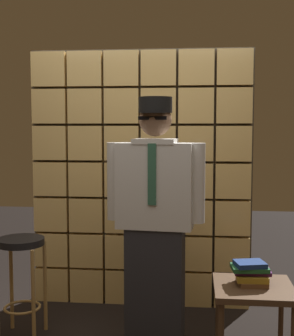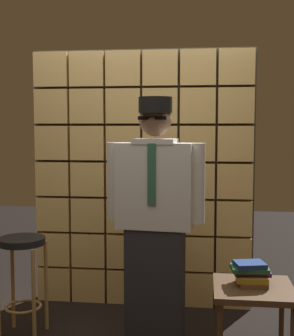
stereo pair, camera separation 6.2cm
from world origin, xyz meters
The scene contains 5 objects.
glass_block_wall centered at (0.00, 1.27, 1.09)m, with size 1.91×0.10×2.22m.
standing_person centered at (0.19, 0.50, 0.91)m, with size 0.70×0.32×1.75m.
bar_stool centered at (-0.79, 0.51, 0.55)m, with size 0.34×0.34×0.74m.
side_table centered at (0.86, 0.33, 0.44)m, with size 0.52×0.52×0.50m.
book_stack centered at (0.85, 0.36, 0.58)m, with size 0.26×0.21×0.16m.
Camera 1 is at (0.48, -2.80, 1.55)m, focal length 51.19 mm.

